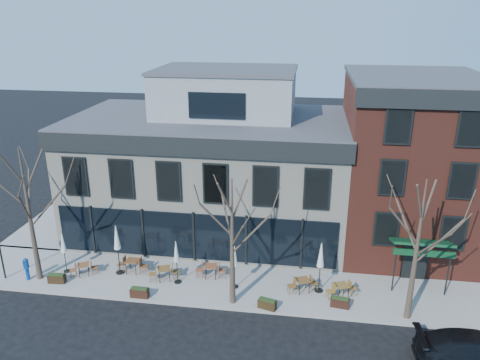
# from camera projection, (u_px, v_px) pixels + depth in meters

# --- Properties ---
(ground) EXTENTS (120.00, 120.00, 0.00)m
(ground) POSITION_uv_depth(u_px,v_px,m) (195.00, 263.00, 29.12)
(ground) COLOR black
(ground) RESTS_ON ground
(sidewalk_front) EXTENTS (33.50, 4.70, 0.15)m
(sidewalk_front) POSITION_uv_depth(u_px,v_px,m) (242.00, 285.00, 26.65)
(sidewalk_front) COLOR gray
(sidewalk_front) RESTS_ON ground
(sidewalk_side) EXTENTS (4.50, 12.00, 0.15)m
(sidewalk_side) POSITION_uv_depth(u_px,v_px,m) (72.00, 212.00, 36.22)
(sidewalk_side) COLOR gray
(sidewalk_side) RESTS_ON ground
(corner_building) EXTENTS (18.39, 10.39, 11.10)m
(corner_building) POSITION_uv_depth(u_px,v_px,m) (211.00, 166.00, 32.20)
(corner_building) COLOR beige
(corner_building) RESTS_ON ground
(red_brick_building) EXTENTS (8.20, 11.78, 11.18)m
(red_brick_building) POSITION_uv_depth(u_px,v_px,m) (408.00, 162.00, 30.03)
(red_brick_building) COLOR maroon
(red_brick_building) RESTS_ON ground
(tree_corner) EXTENTS (3.93, 3.98, 7.92)m
(tree_corner) POSITION_uv_depth(u_px,v_px,m) (30.00, 214.00, 25.85)
(tree_corner) COLOR #382B21
(tree_corner) RESTS_ON sidewalk_front
(tree_mid) EXTENTS (3.50, 3.55, 7.04)m
(tree_mid) POSITION_uv_depth(u_px,v_px,m) (232.00, 241.00, 23.78)
(tree_mid) COLOR #382B21
(tree_mid) RESTS_ON sidewalk_front
(tree_right) EXTENTS (3.72, 3.77, 7.48)m
(tree_right) POSITION_uv_depth(u_px,v_px,m) (417.00, 250.00, 22.47)
(tree_right) COLOR #382B21
(tree_right) RESTS_ON sidewalk_front
(sign_pole) EXTENTS (0.50, 0.10, 3.40)m
(sign_pole) POSITION_uv_depth(u_px,v_px,m) (0.00, 249.00, 26.60)
(sign_pole) COLOR black
(sign_pole) RESTS_ON sidewalk_front
(parked_sedan) EXTENTS (5.36, 2.42, 1.52)m
(parked_sedan) POSITION_uv_depth(u_px,v_px,m) (476.00, 351.00, 20.54)
(parked_sedan) COLOR black
(parked_sedan) RESTS_ON ground
(call_box) EXTENTS (0.28, 0.28, 1.42)m
(call_box) POSITION_uv_depth(u_px,v_px,m) (27.00, 268.00, 26.86)
(call_box) COLOR #0B3B94
(call_box) RESTS_ON sidewalk_front
(cafe_set_0) EXTENTS (1.63, 1.02, 0.85)m
(cafe_set_0) POSITION_uv_depth(u_px,v_px,m) (84.00, 268.00, 27.42)
(cafe_set_0) COLOR brown
(cafe_set_0) RESTS_ON sidewalk_front
(cafe_set_1) EXTENTS (1.88, 0.78, 0.99)m
(cafe_set_1) POSITION_uv_depth(u_px,v_px,m) (133.00, 265.00, 27.68)
(cafe_set_1) COLOR brown
(cafe_set_1) RESTS_ON sidewalk_front
(cafe_set_2) EXTENTS (1.81, 1.03, 0.93)m
(cafe_set_2) POSITION_uv_depth(u_px,v_px,m) (164.00, 272.00, 26.92)
(cafe_set_2) COLOR brown
(cafe_set_2) RESTS_ON sidewalk_front
(cafe_set_3) EXTENTS (1.80, 0.79, 0.93)m
(cafe_set_3) POSITION_uv_depth(u_px,v_px,m) (211.00, 270.00, 27.18)
(cafe_set_3) COLOR brown
(cafe_set_3) RESTS_ON sidewalk_front
(cafe_set_4) EXTENTS (1.78, 1.05, 0.92)m
(cafe_set_4) POSITION_uv_depth(u_px,v_px,m) (303.00, 284.00, 25.80)
(cafe_set_4) COLOR brown
(cafe_set_4) RESTS_ON sidewalk_front
(cafe_set_5) EXTENTS (1.77, 1.09, 0.92)m
(cafe_set_5) POSITION_uv_depth(u_px,v_px,m) (342.00, 289.00, 25.32)
(cafe_set_5) COLOR brown
(cafe_set_5) RESTS_ON sidewalk_front
(umbrella_0) EXTENTS (0.40, 0.40, 2.51)m
(umbrella_0) POSITION_uv_depth(u_px,v_px,m) (63.00, 245.00, 27.33)
(umbrella_0) COLOR black
(umbrella_0) RESTS_ON sidewalk_front
(umbrella_1) EXTENTS (0.50, 0.50, 3.09)m
(umbrella_1) POSITION_uv_depth(u_px,v_px,m) (117.00, 240.00, 27.03)
(umbrella_1) COLOR black
(umbrella_1) RESTS_ON sidewalk_front
(umbrella_2) EXTENTS (0.42, 0.42, 2.63)m
(umbrella_2) POSITION_uv_depth(u_px,v_px,m) (176.00, 254.00, 26.19)
(umbrella_2) COLOR black
(umbrella_2) RESTS_ON sidewalk_front
(umbrella_3) EXTENTS (0.42, 0.42, 2.60)m
(umbrella_3) POSITION_uv_depth(u_px,v_px,m) (235.00, 258.00, 25.74)
(umbrella_3) COLOR black
(umbrella_3) RESTS_ON sidewalk_front
(umbrella_4) EXTENTS (0.48, 0.48, 2.98)m
(umbrella_4) POSITION_uv_depth(u_px,v_px,m) (321.00, 258.00, 25.28)
(umbrella_4) COLOR black
(umbrella_4) RESTS_ON sidewalk_front
(planter_0) EXTENTS (0.99, 0.46, 0.54)m
(planter_0) POSITION_uv_depth(u_px,v_px,m) (57.00, 278.00, 26.73)
(planter_0) COLOR black
(planter_0) RESTS_ON sidewalk_front
(planter_1) EXTENTS (0.99, 0.40, 0.56)m
(planter_1) POSITION_uv_depth(u_px,v_px,m) (140.00, 292.00, 25.38)
(planter_1) COLOR #321A10
(planter_1) RESTS_ON sidewalk_front
(planter_2) EXTENTS (1.04, 0.65, 0.54)m
(planter_2) POSITION_uv_depth(u_px,v_px,m) (267.00, 304.00, 24.41)
(planter_2) COLOR black
(planter_2) RESTS_ON sidewalk_front
(planter_3) EXTENTS (1.02, 0.53, 0.54)m
(planter_3) POSITION_uv_depth(u_px,v_px,m) (340.00, 302.00, 24.54)
(planter_3) COLOR black
(planter_3) RESTS_ON sidewalk_front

